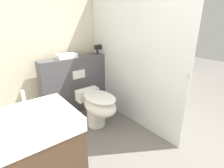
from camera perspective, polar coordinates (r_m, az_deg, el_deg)
wall_back at (r=3.20m, az=-12.16°, el=14.67°), size 8.00×0.06×2.50m
partition_panel at (r=3.09m, az=-11.51°, el=-0.13°), size 1.19×0.24×0.97m
shower_glass at (r=2.64m, az=5.81°, el=8.48°), size 0.04×1.94×2.01m
toilet at (r=2.62m, az=-4.73°, el=-7.31°), size 0.40×0.71×0.52m
sink_vanity at (r=1.61m, az=-22.31°, el=-23.81°), size 0.58×0.53×1.07m
hair_drier at (r=3.18m, az=-4.27°, el=11.91°), size 0.17×0.09×0.16m
folded_towel at (r=2.88m, az=-14.59°, el=8.84°), size 0.31×0.17×0.07m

